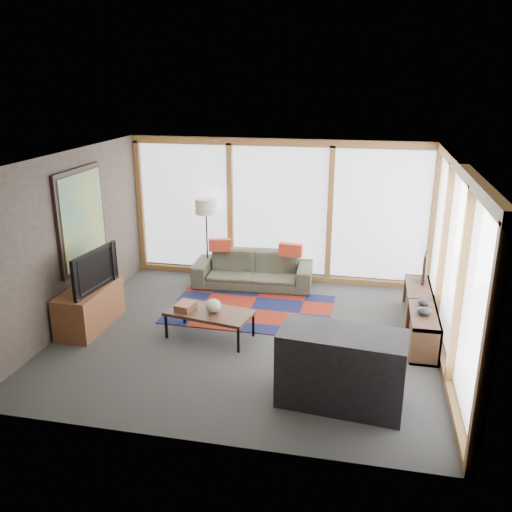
% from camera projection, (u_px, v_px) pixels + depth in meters
% --- Properties ---
extents(ground, '(5.50, 5.50, 0.00)m').
position_uv_depth(ground, '(250.00, 335.00, 7.96)').
color(ground, '#2F2E2C').
rests_on(ground, ground).
extents(room_envelope, '(5.52, 5.02, 2.62)m').
position_uv_depth(room_envelope, '(291.00, 226.00, 7.90)').
color(room_envelope, '#3D322C').
rests_on(room_envelope, ground).
extents(rug, '(2.64, 1.71, 0.01)m').
position_uv_depth(rug, '(250.00, 309.00, 8.84)').
color(rug, maroon).
rests_on(rug, ground).
extents(sofa, '(2.16, 0.95, 0.62)m').
position_uv_depth(sofa, '(253.00, 270.00, 9.75)').
color(sofa, '#343427').
rests_on(sofa, ground).
extents(pillow_left, '(0.42, 0.21, 0.22)m').
position_uv_depth(pillow_left, '(220.00, 245.00, 9.77)').
color(pillow_left, '#BD3A20').
rests_on(pillow_left, sofa).
extents(pillow_right, '(0.42, 0.17, 0.23)m').
position_uv_depth(pillow_right, '(291.00, 250.00, 9.49)').
color(pillow_right, '#BD3A20').
rests_on(pillow_right, sofa).
extents(floor_lamp, '(0.39, 0.39, 1.55)m').
position_uv_depth(floor_lamp, '(207.00, 240.00, 9.89)').
color(floor_lamp, black).
rests_on(floor_lamp, ground).
extents(coffee_table, '(1.31, 0.82, 0.41)m').
position_uv_depth(coffee_table, '(210.00, 324.00, 7.85)').
color(coffee_table, '#321F12').
rests_on(coffee_table, ground).
extents(book_stack, '(0.28, 0.33, 0.09)m').
position_uv_depth(book_stack, '(186.00, 306.00, 7.83)').
color(book_stack, brown).
rests_on(book_stack, coffee_table).
extents(vase, '(0.25, 0.25, 0.19)m').
position_uv_depth(vase, '(213.00, 306.00, 7.73)').
color(vase, beige).
rests_on(vase, coffee_table).
extents(bookshelf, '(0.38, 2.10, 0.53)m').
position_uv_depth(bookshelf, '(420.00, 316.00, 7.99)').
color(bookshelf, '#321F12').
rests_on(bookshelf, ground).
extents(bowl_a, '(0.25, 0.25, 0.10)m').
position_uv_depth(bowl_a, '(425.00, 311.00, 7.39)').
color(bowl_a, black).
rests_on(bowl_a, bookshelf).
extents(bowl_b, '(0.18, 0.18, 0.08)m').
position_uv_depth(bowl_b, '(424.00, 302.00, 7.69)').
color(bowl_b, black).
rests_on(bowl_b, bookshelf).
extents(shelf_picture, '(0.10, 0.35, 0.46)m').
position_uv_depth(shelf_picture, '(425.00, 268.00, 8.52)').
color(shelf_picture, black).
rests_on(shelf_picture, bookshelf).
extents(tv_console, '(0.53, 1.26, 0.63)m').
position_uv_depth(tv_console, '(90.00, 307.00, 8.16)').
color(tv_console, brown).
rests_on(tv_console, ground).
extents(television, '(0.26, 1.07, 0.61)m').
position_uv_depth(television, '(89.00, 269.00, 7.92)').
color(television, black).
rests_on(television, tv_console).
extents(bar_counter, '(1.48, 0.80, 0.90)m').
position_uv_depth(bar_counter, '(341.00, 369.00, 6.18)').
color(bar_counter, black).
rests_on(bar_counter, ground).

